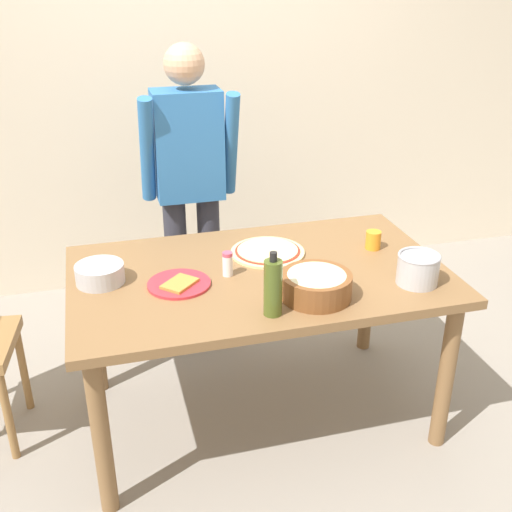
% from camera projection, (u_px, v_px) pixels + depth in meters
% --- Properties ---
extents(ground, '(8.00, 8.00, 0.00)m').
position_uv_depth(ground, '(259.00, 413.00, 2.99)').
color(ground, gray).
extents(wall_back, '(5.60, 0.10, 2.60)m').
position_uv_depth(wall_back, '(190.00, 80.00, 3.84)').
color(wall_back, beige).
rests_on(wall_back, ground).
extents(dining_table, '(1.60, 0.96, 0.76)m').
position_uv_depth(dining_table, '(259.00, 290.00, 2.71)').
color(dining_table, brown).
rests_on(dining_table, ground).
extents(person_cook, '(0.49, 0.25, 1.62)m').
position_uv_depth(person_cook, '(190.00, 181.00, 3.21)').
color(person_cook, '#2D2D38').
rests_on(person_cook, ground).
extents(pizza_raw_on_board, '(0.34, 0.34, 0.02)m').
position_uv_depth(pizza_raw_on_board, '(268.00, 252.00, 2.83)').
color(pizza_raw_on_board, beige).
rests_on(pizza_raw_on_board, dining_table).
extents(plate_with_slice, '(0.26, 0.26, 0.02)m').
position_uv_depth(plate_with_slice, '(179.00, 284.00, 2.55)').
color(plate_with_slice, red).
rests_on(plate_with_slice, dining_table).
extents(popcorn_bowl, '(0.28, 0.28, 0.11)m').
position_uv_depth(popcorn_bowl, '(316.00, 283.00, 2.44)').
color(popcorn_bowl, brown).
rests_on(popcorn_bowl, dining_table).
extents(mixing_bowl_steel, '(0.20, 0.20, 0.08)m').
position_uv_depth(mixing_bowl_steel, '(100.00, 274.00, 2.56)').
color(mixing_bowl_steel, '#B7B7BC').
rests_on(mixing_bowl_steel, dining_table).
extents(olive_oil_bottle, '(0.07, 0.07, 0.26)m').
position_uv_depth(olive_oil_bottle, '(273.00, 287.00, 2.30)').
color(olive_oil_bottle, '#47561E').
rests_on(olive_oil_bottle, dining_table).
extents(steel_pot, '(0.17, 0.17, 0.13)m').
position_uv_depth(steel_pot, '(418.00, 269.00, 2.54)').
color(steel_pot, '#B7B7BC').
rests_on(steel_pot, dining_table).
extents(cup_orange, '(0.07, 0.07, 0.08)m').
position_uv_depth(cup_orange, '(373.00, 240.00, 2.87)').
color(cup_orange, orange).
rests_on(cup_orange, dining_table).
extents(salt_shaker, '(0.04, 0.04, 0.11)m').
position_uv_depth(salt_shaker, '(227.00, 264.00, 2.62)').
color(salt_shaker, white).
rests_on(salt_shaker, dining_table).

